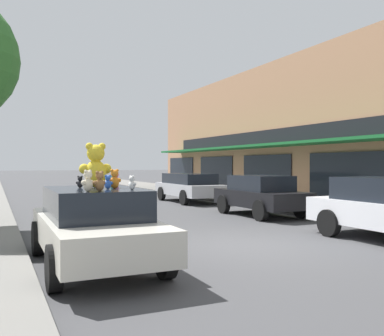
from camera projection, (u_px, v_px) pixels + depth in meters
ground_plane at (245, 245)px, 9.92m from camera, size 260.00×260.00×0.00m
plush_art_car at (94, 224)px, 7.91m from camera, size 1.98×4.51×1.44m
teddy_bear_giant at (96, 166)px, 8.20m from camera, size 0.62×0.38×0.86m
teddy_bear_brown at (100, 181)px, 7.02m from camera, size 0.25×0.20×0.34m
teddy_bear_orange at (114, 179)px, 7.84m from camera, size 0.27×0.17×0.36m
teddy_bear_black at (80, 182)px, 8.07m from camera, size 0.17×0.14×0.23m
teddy_bear_cream at (88, 181)px, 6.90m from camera, size 0.25×0.23×0.36m
teddy_bear_pink at (116, 179)px, 8.97m from camera, size 0.20×0.20×0.30m
teddy_bear_white at (132, 183)px, 7.38m from camera, size 0.14×0.19×0.25m
teddy_bear_teal at (113, 180)px, 9.08m from camera, size 0.16×0.15×0.23m
teddy_bear_blue at (108, 182)px, 7.69m from camera, size 0.19×0.11×0.26m
parked_car_far_center at (260, 194)px, 15.64m from camera, size 1.90×4.02×1.48m
parked_car_far_right at (189, 186)px, 21.38m from camera, size 2.01×4.70×1.42m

